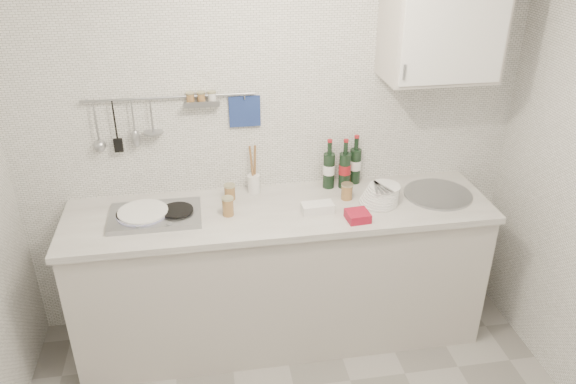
# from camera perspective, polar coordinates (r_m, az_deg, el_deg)

# --- Properties ---
(back_wall) EXTENTS (3.00, 0.02, 2.50)m
(back_wall) POSITION_cam_1_polar(r_m,az_deg,el_deg) (3.34, -1.60, 5.83)
(back_wall) COLOR silver
(back_wall) RESTS_ON floor
(counter) EXTENTS (2.44, 0.64, 0.96)m
(counter) POSITION_cam_1_polar(r_m,az_deg,el_deg) (3.48, -0.63, -8.61)
(counter) COLOR #BBB4AC
(counter) RESTS_ON floor
(wall_rail) EXTENTS (0.98, 0.09, 0.34)m
(wall_rail) POSITION_cam_1_polar(r_m,az_deg,el_deg) (3.22, -12.21, 7.74)
(wall_rail) COLOR #93969B
(wall_rail) RESTS_ON back_wall
(wall_cabinet) EXTENTS (0.60, 0.38, 0.70)m
(wall_cabinet) POSITION_cam_1_polar(r_m,az_deg,el_deg) (3.22, 15.53, 17.06)
(wall_cabinet) COLOR #BBB4AC
(wall_cabinet) RESTS_ON back_wall
(plate_stack_hob) EXTENTS (0.30, 0.29, 0.05)m
(plate_stack_hob) POSITION_cam_1_polar(r_m,az_deg,el_deg) (3.19, -14.66, -2.31)
(plate_stack_hob) COLOR #434699
(plate_stack_hob) RESTS_ON counter
(plate_stack_sink) EXTENTS (0.24, 0.23, 0.11)m
(plate_stack_sink) POSITION_cam_1_polar(r_m,az_deg,el_deg) (3.29, 9.46, -0.27)
(plate_stack_sink) COLOR white
(plate_stack_sink) RESTS_ON counter
(wine_bottles) EXTENTS (0.25, 0.13, 0.31)m
(wine_bottles) POSITION_cam_1_polar(r_m,az_deg,el_deg) (3.41, 5.63, 3.01)
(wine_bottles) COLOR black
(wine_bottles) RESTS_ON counter
(butter_dish) EXTENTS (0.18, 0.10, 0.05)m
(butter_dish) POSITION_cam_1_polar(r_m,az_deg,el_deg) (3.16, 3.01, -1.62)
(butter_dish) COLOR white
(butter_dish) RESTS_ON counter
(strawberry_punnet) EXTENTS (0.13, 0.13, 0.05)m
(strawberry_punnet) POSITION_cam_1_polar(r_m,az_deg,el_deg) (3.10, 7.09, -2.43)
(strawberry_punnet) COLOR #A9122B
(strawberry_punnet) RESTS_ON counter
(utensil_crock) EXTENTS (0.08, 0.08, 0.31)m
(utensil_crock) POSITION_cam_1_polar(r_m,az_deg,el_deg) (3.35, -3.49, 1.09)
(utensil_crock) COLOR white
(utensil_crock) RESTS_ON counter
(jar_a) EXTENTS (0.07, 0.07, 0.09)m
(jar_a) POSITION_cam_1_polar(r_m,az_deg,el_deg) (3.30, -5.94, 0.01)
(jar_a) COLOR olive
(jar_a) RESTS_ON counter
(jar_b) EXTENTS (0.07, 0.07, 0.08)m
(jar_b) POSITION_cam_1_polar(r_m,az_deg,el_deg) (3.49, 5.87, 1.50)
(jar_b) COLOR olive
(jar_b) RESTS_ON counter
(jar_c) EXTENTS (0.07, 0.07, 0.10)m
(jar_c) POSITION_cam_1_polar(r_m,az_deg,el_deg) (3.30, 6.00, 0.07)
(jar_c) COLOR olive
(jar_c) RESTS_ON counter
(jar_d) EXTENTS (0.07, 0.07, 0.11)m
(jar_d) POSITION_cam_1_polar(r_m,az_deg,el_deg) (3.13, -6.12, -1.45)
(jar_d) COLOR olive
(jar_d) RESTS_ON counter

